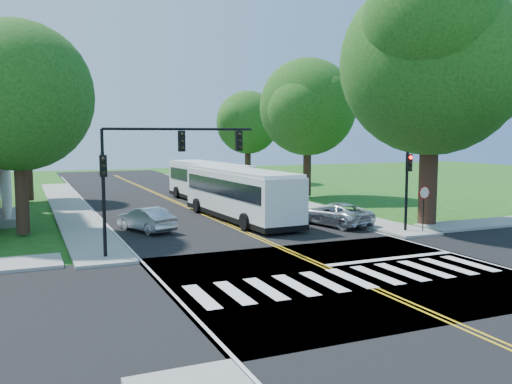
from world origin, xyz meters
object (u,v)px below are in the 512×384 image
signal_nw (156,160)px  signal_ne (407,180)px  hatchback (146,219)px  bus_lead (239,193)px  dark_sedan (260,198)px  suv (334,214)px  bus_follow (209,182)px

signal_nw → signal_ne: signal_nw is taller
signal_nw → hatchback: 7.35m
bus_lead → dark_sedan: bus_lead is taller
suv → bus_lead: bearing=-57.8°
signal_ne → bus_lead: bearing=129.9°
hatchback → suv: 11.20m
hatchback → signal_nw: bearing=62.5°
signal_ne → bus_follow: size_ratio=0.35×
suv → signal_nw: bearing=4.4°
signal_ne → hatchback: (-13.26, 6.30, -2.27)m
signal_ne → bus_follow: bearing=108.4°
signal_nw → bus_lead: size_ratio=0.56×
bus_lead → dark_sedan: size_ratio=2.86×
signal_ne → suv: signal_ne is taller
bus_lead → signal_ne: bearing=127.1°
bus_lead → dark_sedan: 6.87m
bus_follow → dark_sedan: (2.92, -3.81, -1.05)m
bus_lead → suv: size_ratio=2.57×
bus_lead → hatchback: (-6.43, -1.86, -1.05)m
bus_follow → hatchback: bus_follow is taller
signal_nw → bus_follow: (8.25, 17.50, -2.67)m
bus_follow → dark_sedan: bus_follow is taller
signal_nw → bus_follow: signal_nw is taller
signal_nw → hatchback: bearing=82.8°
bus_lead → hatchback: bearing=13.3°
signal_nw → hatchback: signal_nw is taller
suv → dark_sedan: size_ratio=1.11×
signal_ne → hatchback: size_ratio=1.05×
signal_nw → hatchback: (0.79, 6.31, -3.68)m
signal_nw → dark_sedan: (11.17, 13.69, -3.72)m
signal_nw → bus_follow: bearing=64.7°
signal_nw → bus_lead: (7.23, 8.17, -2.63)m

